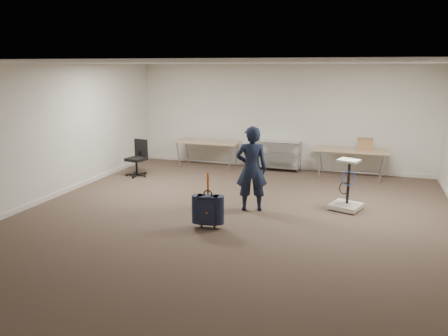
% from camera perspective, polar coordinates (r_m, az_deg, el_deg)
% --- Properties ---
extents(ground, '(9.00, 9.00, 0.00)m').
position_cam_1_polar(ground, '(7.97, 0.72, -6.97)').
color(ground, '#45342A').
rests_on(ground, ground).
extents(room_shell, '(8.00, 9.00, 9.00)m').
position_cam_1_polar(room_shell, '(9.21, 3.35, -3.85)').
color(room_shell, silver).
rests_on(room_shell, ground).
extents(folding_table_left, '(1.80, 0.75, 0.73)m').
position_cam_1_polar(folding_table_left, '(12.02, -2.15, 3.29)').
color(folding_table_left, tan).
rests_on(folding_table_left, ground).
extents(folding_table_right, '(1.80, 0.75, 0.73)m').
position_cam_1_polar(folding_table_right, '(11.27, 16.26, 2.10)').
color(folding_table_right, tan).
rests_on(folding_table_right, ground).
extents(wire_shelf, '(1.22, 0.47, 0.80)m').
position_cam_1_polar(wire_shelf, '(11.78, 6.98, 1.83)').
color(wire_shelf, silver).
rests_on(wire_shelf, ground).
extents(person, '(0.69, 0.55, 1.65)m').
position_cam_1_polar(person, '(8.36, 3.61, -0.11)').
color(person, black).
rests_on(person, ground).
extents(suitcase, '(0.39, 0.26, 0.99)m').
position_cam_1_polar(suitcase, '(7.54, -2.12, -5.46)').
color(suitcase, black).
rests_on(suitcase, ground).
extents(office_chair, '(0.56, 0.56, 0.92)m').
position_cam_1_polar(office_chair, '(11.34, -11.23, 0.39)').
color(office_chair, black).
rests_on(office_chair, ground).
extents(equipment_cart, '(0.69, 0.69, 1.00)m').
position_cam_1_polar(equipment_cart, '(8.86, 15.70, -3.59)').
color(equipment_cart, beige).
rests_on(equipment_cart, ground).
extents(cardboard_box, '(0.38, 0.29, 0.28)m').
position_cam_1_polar(cardboard_box, '(11.29, 17.94, 2.99)').
color(cardboard_box, '#8A6240').
rests_on(cardboard_box, folding_table_right).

